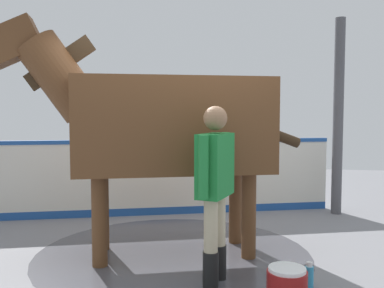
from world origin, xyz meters
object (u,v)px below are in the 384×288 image
Objects in this scene: bottle_shampoo at (309,276)px; handler at (215,182)px; wash_bucket at (287,286)px; horse at (162,123)px.

handler is at bearing -177.56° from bottle_shampoo.
handler reaches higher than wash_bucket.
horse is at bearing 141.33° from wash_bucket.
wash_bucket reaches higher than bottle_shampoo.
horse reaches higher than bottle_shampoo.
bottle_shampoo is at bearing 137.48° from horse.
horse is 14.40× the size of bottle_shampoo.
handler is (0.68, -0.73, -0.53)m from horse.
horse is 2.20m from bottle_shampoo.
wash_bucket is at bearing 122.83° from horse.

